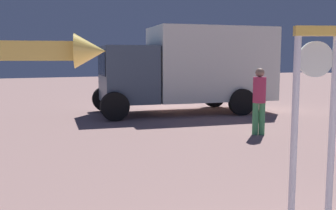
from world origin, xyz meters
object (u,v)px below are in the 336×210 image
(person_distant, at_px, (259,98))
(box_truck_near, at_px, (193,67))
(arrow_sign, at_px, (23,115))
(standing_clock, at_px, (314,113))

(person_distant, xyz_separation_m, box_truck_near, (0.53, 4.36, 0.68))
(arrow_sign, bearing_deg, person_distant, 38.51)
(arrow_sign, xyz_separation_m, box_truck_near, (6.54, 9.14, 0.10))
(box_truck_near, bearing_deg, arrow_sign, -125.61)
(arrow_sign, bearing_deg, standing_clock, -0.36)
(standing_clock, xyz_separation_m, box_truck_near, (3.72, 9.16, 0.26))
(standing_clock, relative_size, arrow_sign, 0.99)
(arrow_sign, relative_size, box_truck_near, 0.35)
(arrow_sign, xyz_separation_m, person_distant, (6.01, 4.78, -0.58))
(box_truck_near, bearing_deg, standing_clock, -112.11)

